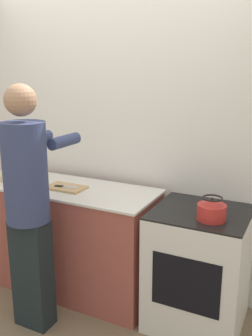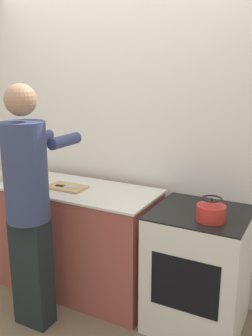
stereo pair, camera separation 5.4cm
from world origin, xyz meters
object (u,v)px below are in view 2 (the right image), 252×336
kettle (211,211)px  bowl_prep (4,176)px  oven (198,269)px  knife (66,186)px  canister_jar (40,170)px  cutting_board (67,187)px  person (29,200)px

kettle → bowl_prep: (-1.85, 0.01, -0.01)m
oven → knife: (-1.10, -0.08, 0.49)m
knife → canister_jar: size_ratio=1.17×
oven → canister_jar: canister_jar is taller
oven → canister_jar: size_ratio=5.30×
bowl_prep → cutting_board: bearing=4.5°
cutting_board → bowl_prep: size_ratio=2.05×
knife → bowl_prep: bearing=172.8°
oven → person: bearing=-153.0°
person → canister_jar: size_ratio=10.51×
bowl_prep → canister_jar: bearing=30.3°
cutting_board → person: bearing=-86.4°
oven → kettle: size_ratio=4.65×
canister_jar → bowl_prep: bearing=-149.7°
oven → cutting_board: 1.21m
oven → cutting_board: bearing=-176.6°
canister_jar → person: bearing=-55.8°
oven → kettle: (0.10, -0.12, 0.51)m
oven → kettle: kettle is taller
cutting_board → knife: bearing=-68.8°
oven → bowl_prep: size_ratio=5.73×
oven → knife: 1.21m
bowl_prep → kettle: bearing=-0.2°
person → cutting_board: size_ratio=5.55×
cutting_board → kettle: (1.21, -0.06, 0.03)m
oven → knife: bearing=-175.9°
person → cutting_board: 0.48m
person → canister_jar: (-0.40, 0.59, 0.03)m
oven → canister_jar: (-1.48, 0.04, 0.56)m
oven → person: person is taller
oven → bowl_prep: bearing=-176.2°
oven → knife: knife is taller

